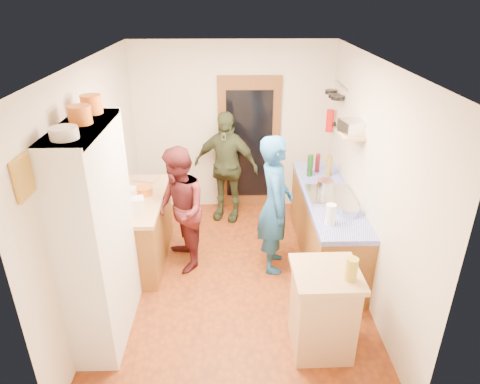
{
  "coord_description": "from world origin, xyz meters",
  "views": [
    {
      "loc": [
        -0.02,
        -4.31,
        3.25
      ],
      "look_at": [
        0.07,
        0.15,
        1.11
      ],
      "focal_mm": 32.0,
      "sensor_mm": 36.0,
      "label": 1
    }
  ],
  "objects_px": {
    "hutch_body": "(98,237)",
    "right_counter_base": "(326,227)",
    "person_back": "(226,167)",
    "island_base": "(323,312)",
    "person_left": "(181,209)",
    "person_hob": "(278,206)"
  },
  "relations": [
    {
      "from": "hutch_body",
      "to": "right_counter_base",
      "type": "relative_size",
      "value": 1.0
    },
    {
      "from": "hutch_body",
      "to": "person_back",
      "type": "relative_size",
      "value": 1.31
    },
    {
      "from": "island_base",
      "to": "person_back",
      "type": "height_order",
      "value": "person_back"
    },
    {
      "from": "right_counter_base",
      "to": "person_back",
      "type": "distance_m",
      "value": 1.74
    },
    {
      "from": "island_base",
      "to": "person_left",
      "type": "relative_size",
      "value": 0.54
    },
    {
      "from": "hutch_body",
      "to": "person_hob",
      "type": "height_order",
      "value": "hutch_body"
    },
    {
      "from": "island_base",
      "to": "person_back",
      "type": "distance_m",
      "value": 2.89
    },
    {
      "from": "person_hob",
      "to": "person_back",
      "type": "distance_m",
      "value": 1.48
    },
    {
      "from": "right_counter_base",
      "to": "person_hob",
      "type": "bearing_deg",
      "value": -158.94
    },
    {
      "from": "person_hob",
      "to": "person_back",
      "type": "relative_size",
      "value": 1.04
    },
    {
      "from": "hutch_body",
      "to": "right_counter_base",
      "type": "distance_m",
      "value": 2.9
    },
    {
      "from": "person_back",
      "to": "person_left",
      "type": "bearing_deg",
      "value": -95.93
    },
    {
      "from": "right_counter_base",
      "to": "person_back",
      "type": "relative_size",
      "value": 1.31
    },
    {
      "from": "person_hob",
      "to": "island_base",
      "type": "bearing_deg",
      "value": -165.29
    },
    {
      "from": "person_hob",
      "to": "person_left",
      "type": "bearing_deg",
      "value": 86.99
    },
    {
      "from": "right_counter_base",
      "to": "person_back",
      "type": "bearing_deg",
      "value": 140.44
    },
    {
      "from": "person_back",
      "to": "person_hob",
      "type": "bearing_deg",
      "value": -46.47
    },
    {
      "from": "right_counter_base",
      "to": "person_left",
      "type": "height_order",
      "value": "person_left"
    },
    {
      "from": "hutch_body",
      "to": "right_counter_base",
      "type": "xyz_separation_m",
      "value": [
        2.5,
        1.3,
        -0.68
      ]
    },
    {
      "from": "hutch_body",
      "to": "person_back",
      "type": "xyz_separation_m",
      "value": [
        1.2,
        2.38,
        -0.26
      ]
    },
    {
      "from": "hutch_body",
      "to": "island_base",
      "type": "bearing_deg",
      "value": -8.78
    },
    {
      "from": "person_back",
      "to": "hutch_body",
      "type": "bearing_deg",
      "value": -98.57
    }
  ]
}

